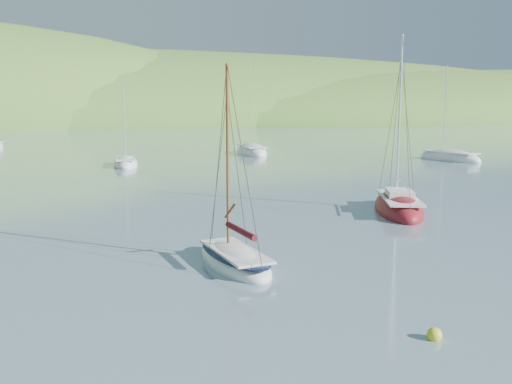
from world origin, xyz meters
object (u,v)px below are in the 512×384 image
object	(u,v)px
daysailer_white	(235,260)
distant_sloop_a	(126,164)
distant_sloop_d	(450,159)
distant_sloop_b	(252,152)
sloop_red	(398,208)

from	to	relation	value
daysailer_white	distant_sloop_a	distance (m)	36.10
distant_sloop_a	distant_sloop_d	size ratio (longest dim) A/B	0.85
distant_sloop_b	distant_sloop_d	world-z (taller)	distant_sloop_b
daysailer_white	sloop_red	distance (m)	13.93
distant_sloop_d	sloop_red	bearing A→B (deg)	-145.26
distant_sloop_a	distant_sloop_d	xyz separation A→B (m)	(33.59, -4.53, 0.02)
sloop_red	distant_sloop_a	xyz separation A→B (m)	(-13.20, 28.44, -0.04)
distant_sloop_b	distant_sloop_d	distance (m)	22.46
daysailer_white	sloop_red	bearing A→B (deg)	25.84
distant_sloop_b	distant_sloop_d	size ratio (longest dim) A/B	1.13
daysailer_white	distant_sloop_b	xyz separation A→B (m)	(13.79, 44.63, 0.00)
distant_sloop_d	distant_sloop_b	bearing A→B (deg)	129.51
daysailer_white	sloop_red	world-z (taller)	sloop_red
sloop_red	daysailer_white	bearing A→B (deg)	-125.39
distant_sloop_a	distant_sloop_d	world-z (taller)	distant_sloop_d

